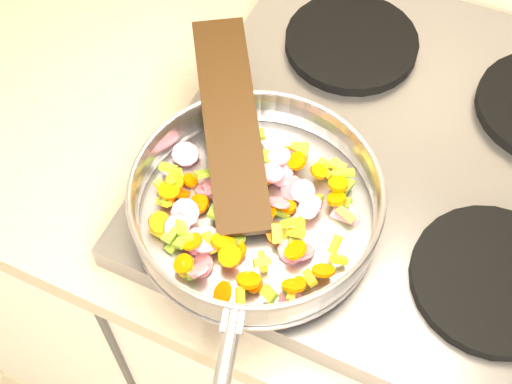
% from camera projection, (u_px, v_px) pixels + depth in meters
% --- Properties ---
extents(cooktop, '(0.60, 0.60, 0.04)m').
position_uv_depth(cooktop, '(410.00, 160.00, 0.94)').
color(cooktop, '#939399').
rests_on(cooktop, counter_top).
extents(grate_fl, '(0.19, 0.19, 0.02)m').
position_uv_depth(grate_fl, '(270.00, 192.00, 0.88)').
color(grate_fl, black).
rests_on(grate_fl, cooktop).
extents(grate_fr, '(0.19, 0.19, 0.02)m').
position_uv_depth(grate_fr, '(493.00, 279.00, 0.81)').
color(grate_fr, black).
rests_on(grate_fr, cooktop).
extents(grate_bl, '(0.19, 0.19, 0.02)m').
position_uv_depth(grate_bl, '(351.00, 42.00, 1.01)').
color(grate_bl, black).
rests_on(grate_bl, cooktop).
extents(saute_pan, '(0.34, 0.49, 0.06)m').
position_uv_depth(saute_pan, '(256.00, 203.00, 0.82)').
color(saute_pan, '#9E9EA5').
rests_on(saute_pan, grate_fl).
extents(vegetable_heap, '(0.26, 0.25, 0.05)m').
position_uv_depth(vegetable_heap, '(248.00, 208.00, 0.83)').
color(vegetable_heap, olive).
rests_on(vegetable_heap, saute_pan).
extents(wooden_spatula, '(0.21, 0.27, 0.07)m').
position_uv_depth(wooden_spatula, '(231.00, 122.00, 0.86)').
color(wooden_spatula, black).
rests_on(wooden_spatula, saute_pan).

